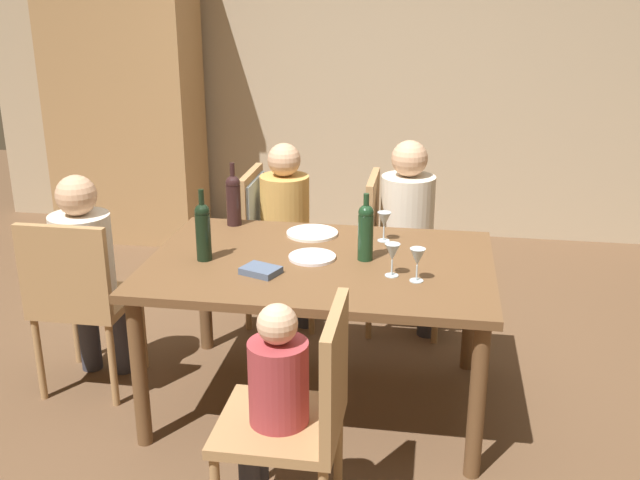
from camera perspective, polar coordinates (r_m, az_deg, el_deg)
name	(u,v)px	position (r m, az deg, el deg)	size (l,w,h in m)	color
ground_plane	(320,401)	(3.79, 0.00, -12.20)	(10.00, 10.00, 0.00)	brown
rear_room_partition	(376,64)	(5.98, 4.31, 13.28)	(6.40, 0.12, 2.70)	tan
armoire_cabinet	(125,99)	(6.04, -14.66, 10.37)	(1.18, 0.62, 2.18)	#A87F51
dining_table	(320,277)	(3.49, 0.00, -2.84)	(1.59, 1.07, 0.75)	brown
chair_left_end	(78,294)	(3.82, -17.96, -3.96)	(0.44, 0.44, 0.92)	#A87F51
chair_far_right	(391,242)	(4.36, 5.45, -0.13)	(0.44, 0.44, 0.92)	#A87F51
chair_far_left	(265,225)	(4.44, -4.24, 1.13)	(0.46, 0.44, 0.92)	#A87F51
chair_near	(303,409)	(2.73, -1.31, -12.80)	(0.44, 0.44, 0.92)	#A87F51
person_woman_host	(87,265)	(3.87, -17.39, -1.84)	(0.29, 0.34, 1.11)	#33333D
person_man_bearded	(411,223)	(4.31, 7.00, 1.31)	(0.35, 0.31, 1.13)	#33333D
person_man_guest	(289,220)	(4.40, -2.36, 1.55)	(0.33, 0.29, 1.09)	#33333D
person_child_small	(272,400)	(2.73, -3.66, -12.10)	(0.25, 0.22, 0.94)	#33333D
wine_bottle_tall_green	(366,230)	(3.42, 3.50, 0.74)	(0.07, 0.07, 0.32)	#19381E
wine_bottle_dark_red	(203,230)	(3.45, -8.92, 0.79)	(0.07, 0.07, 0.34)	black
wine_bottle_short_olive	(233,198)	(3.94, -6.63, 3.18)	(0.08, 0.08, 0.33)	black
wine_glass_near_left	(392,253)	(3.26, 5.55, -1.01)	(0.07, 0.07, 0.15)	silver
wine_glass_centre	(384,221)	(3.69, 4.92, 1.49)	(0.07, 0.07, 0.15)	silver
wine_glass_near_right	(417,258)	(3.21, 7.45, -1.37)	(0.07, 0.07, 0.15)	silver
dinner_plate_host	(312,233)	(3.80, -0.60, 0.53)	(0.26, 0.26, 0.01)	white
dinner_plate_guest_left	(312,257)	(3.48, -0.60, -1.31)	(0.22, 0.22, 0.01)	white
folded_napkin	(261,270)	(3.31, -4.54, -2.33)	(0.16, 0.12, 0.03)	#4C5B75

